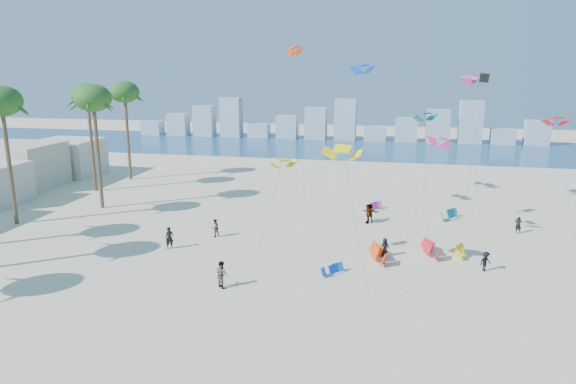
# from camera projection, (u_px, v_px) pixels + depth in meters

# --- Properties ---
(ground) EXTENTS (220.00, 220.00, 0.00)m
(ground) POSITION_uv_depth(u_px,v_px,m) (182.00, 327.00, 30.13)
(ground) COLOR beige
(ground) RESTS_ON ground
(ocean) EXTENTS (220.00, 220.00, 0.00)m
(ocean) POSITION_uv_depth(u_px,v_px,m) (332.00, 147.00, 98.62)
(ocean) COLOR navy
(ocean) RESTS_ON ground
(kitesurfer_near) EXTENTS (0.82, 0.76, 1.87)m
(kitesurfer_near) POSITION_uv_depth(u_px,v_px,m) (170.00, 238.00, 42.99)
(kitesurfer_near) COLOR black
(kitesurfer_near) RESTS_ON ground
(kitesurfer_mid) EXTENTS (1.16, 1.13, 1.89)m
(kitesurfer_mid) POSITION_uv_depth(u_px,v_px,m) (222.00, 274.00, 35.46)
(kitesurfer_mid) COLOR gray
(kitesurfer_mid) RESTS_ON ground
(kitesurfers_far) EXTENTS (27.60, 11.99, 1.90)m
(kitesurfers_far) POSITION_uv_depth(u_px,v_px,m) (372.00, 226.00, 46.50)
(kitesurfers_far) COLOR black
(kitesurfers_far) RESTS_ON ground
(grounded_kites) EXTENTS (12.07, 20.72, 1.07)m
(grounded_kites) POSITION_uv_depth(u_px,v_px,m) (408.00, 237.00, 44.55)
(grounded_kites) COLOR blue
(grounded_kites) RESTS_ON ground
(flying_kites) EXTENTS (29.59, 29.78, 17.16)m
(flying_kites) POSITION_uv_depth(u_px,v_px,m) (418.00, 97.00, 46.34)
(flying_kites) COLOR yellow
(flying_kites) RESTS_ON ground
(palm_row) EXTENTS (8.93, 44.80, 13.72)m
(palm_row) POSITION_uv_depth(u_px,v_px,m) (15.00, 111.00, 47.46)
(palm_row) COLOR brown
(palm_row) RESTS_ON ground
(distant_skyline) EXTENTS (85.00, 3.00, 8.40)m
(distant_skyline) POSITION_uv_depth(u_px,v_px,m) (333.00, 125.00, 107.63)
(distant_skyline) COLOR #9EADBF
(distant_skyline) RESTS_ON ground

